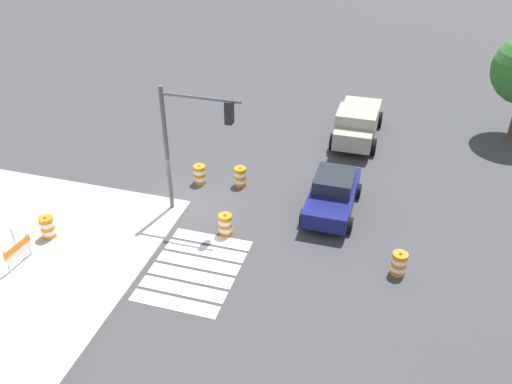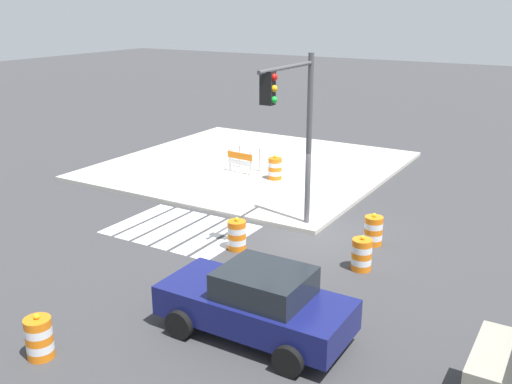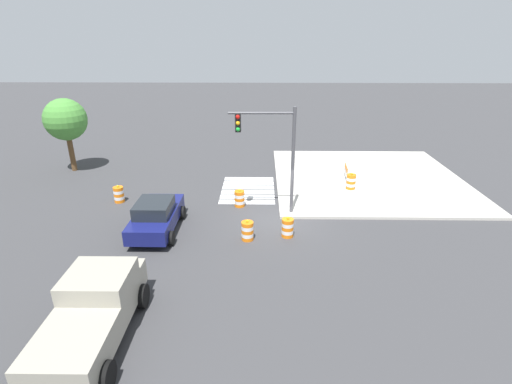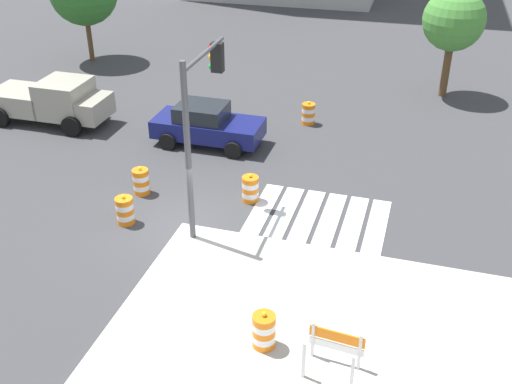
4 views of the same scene
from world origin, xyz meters
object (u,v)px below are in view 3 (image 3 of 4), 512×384
(pickup_truck, at_px, (95,309))
(traffic_barrel_median_near, at_px, (288,228))
(traffic_barrel_median_far, at_px, (119,194))
(street_tree_streetside_mid, at_px, (65,120))
(traffic_light_pole, at_px, (270,142))
(traffic_barrel_on_sidewalk, at_px, (351,182))
(traffic_barrel_near_corner, at_px, (240,199))
(traffic_barrel_crosswalk_end, at_px, (247,231))
(construction_barricade, at_px, (348,170))
(sports_car, at_px, (156,216))

(pickup_truck, distance_m, traffic_barrel_median_near, 9.10)
(traffic_barrel_median_far, distance_m, street_tree_streetside_mid, 8.00)
(traffic_light_pole, bearing_deg, traffic_barrel_on_sidewalk, -55.97)
(traffic_barrel_near_corner, height_order, traffic_barrel_median_near, same)
(traffic_barrel_crosswalk_end, bearing_deg, pickup_truck, 143.77)
(traffic_barrel_on_sidewalk, bearing_deg, construction_barricade, -6.39)
(pickup_truck, bearing_deg, traffic_barrel_median_far, 15.79)
(street_tree_streetside_mid, bearing_deg, pickup_truck, -153.17)
(traffic_barrel_median_far, distance_m, construction_barricade, 14.12)
(traffic_barrel_near_corner, bearing_deg, street_tree_streetside_mid, 63.71)
(traffic_barrel_near_corner, distance_m, traffic_barrel_median_far, 6.88)
(sports_car, height_order, street_tree_streetside_mid, street_tree_streetside_mid)
(sports_car, height_order, traffic_barrel_on_sidewalk, sports_car)
(traffic_light_pole, relative_size, street_tree_streetside_mid, 1.11)
(traffic_barrel_median_far, relative_size, street_tree_streetside_mid, 0.21)
(street_tree_streetside_mid, bearing_deg, traffic_barrel_median_far, -136.94)
(sports_car, bearing_deg, construction_barricade, -56.47)
(pickup_truck, relative_size, street_tree_streetside_mid, 1.04)
(pickup_truck, xyz_separation_m, traffic_barrel_on_sidewalk, (12.23, -10.53, -0.37))
(sports_car, xyz_separation_m, traffic_barrel_median_near, (-0.43, -6.26, -0.36))
(traffic_barrel_median_far, xyz_separation_m, construction_barricade, (3.58, -13.66, 0.27))
(traffic_barrel_crosswalk_end, relative_size, traffic_barrel_median_near, 1.00)
(traffic_barrel_on_sidewalk, bearing_deg, traffic_barrel_near_corner, 109.60)
(traffic_barrel_crosswalk_end, xyz_separation_m, construction_barricade, (7.80, -6.22, 0.27))
(street_tree_streetside_mid, bearing_deg, sports_car, -137.58)
(sports_car, height_order, traffic_barrel_near_corner, sports_car)
(pickup_truck, relative_size, traffic_barrel_on_sidewalk, 5.06)
(construction_barricade, xyz_separation_m, traffic_light_pole, (-5.07, 5.16, 3.19))
(traffic_barrel_near_corner, bearing_deg, traffic_barrel_median_near, -144.27)
(traffic_light_pole, bearing_deg, traffic_barrel_median_far, 80.09)
(traffic_barrel_crosswalk_end, distance_m, street_tree_streetside_mid, 16.05)
(pickup_truck, bearing_deg, traffic_barrel_on_sidewalk, -40.73)
(traffic_barrel_median_near, height_order, traffic_barrel_on_sidewalk, traffic_barrel_on_sidewalk)
(traffic_barrel_on_sidewalk, relative_size, construction_barricade, 0.79)
(traffic_barrel_median_far, bearing_deg, traffic_barrel_median_near, -112.65)
(pickup_truck, relative_size, traffic_light_pole, 0.94)
(pickup_truck, height_order, construction_barricade, pickup_truck)
(sports_car, distance_m, traffic_barrel_median_far, 4.62)
(sports_car, relative_size, traffic_barrel_crosswalk_end, 4.22)
(construction_barricade, bearing_deg, traffic_barrel_median_near, 149.74)
(sports_car, bearing_deg, traffic_barrel_crosswalk_end, -99.93)
(traffic_light_pole, bearing_deg, pickup_truck, 147.91)
(construction_barricade, height_order, street_tree_streetside_mid, street_tree_streetside_mid)
(traffic_barrel_near_corner, xyz_separation_m, construction_barricade, (4.07, -6.80, 0.27))
(traffic_barrel_on_sidewalk, distance_m, street_tree_streetside_mid, 19.07)
(traffic_barrel_median_near, relative_size, traffic_barrel_median_far, 1.00)
(construction_barricade, bearing_deg, traffic_barrel_on_sidewalk, 173.61)
(traffic_light_pole, height_order, street_tree_streetside_mid, traffic_light_pole)
(traffic_barrel_median_far, bearing_deg, pickup_truck, -164.21)
(traffic_barrel_near_corner, relative_size, traffic_barrel_on_sidewalk, 1.00)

